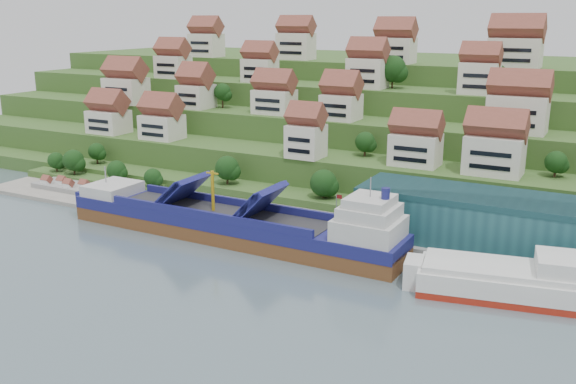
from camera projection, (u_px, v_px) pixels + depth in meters
The scene contains 11 objects.
ground at pixel (236, 242), 132.26m from camera, with size 300.00×300.00×0.00m, color slate.
quay at pixel (354, 231), 135.58m from camera, with size 180.00×14.00×2.20m, color gray.
pebble_beach at pixel (75, 191), 168.80m from camera, with size 45.00×20.00×1.00m, color gray.
hillside at pixel (401, 121), 217.37m from camera, with size 260.00×128.00×31.00m.
hillside_village at pixel (367, 93), 176.24m from camera, with size 161.32×64.44×28.63m.
hillside_trees at pixel (296, 127), 170.21m from camera, with size 143.63×62.10×31.44m.
warehouse at pixel (516, 224), 121.05m from camera, with size 60.00×15.00×10.00m, color #21545B.
flagpole at pixel (337, 210), 130.66m from camera, with size 1.28×0.16×8.00m.
beach_huts at pixel (65, 186), 168.23m from camera, with size 14.40×3.70×2.20m.
cargo_ship at pixel (238, 225), 132.82m from camera, with size 76.04×12.49×16.81m.
second_ship at pixel (515, 282), 105.85m from camera, with size 31.47×16.51×8.68m.
Camera 1 is at (68.53, -104.80, 45.12)m, focal length 40.00 mm.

